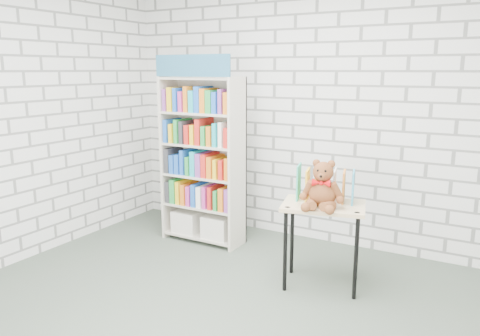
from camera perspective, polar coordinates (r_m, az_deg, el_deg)
The scene contains 6 objects.
ground at distance 3.74m, azimuth -3.25°, elevation -17.79°, with size 4.50×4.50×0.00m, color #434E42.
room_shell at distance 3.25m, azimuth -3.63°, elevation 10.73°, with size 4.52×4.02×2.81m.
bookshelf at distance 5.01m, azimuth -4.55°, elevation 1.08°, with size 0.89×0.35×2.00m.
display_table at distance 4.05m, azimuth 10.11°, elevation -5.74°, with size 0.78×0.63×0.74m.
table_books at distance 4.09m, azimuth 10.38°, elevation -2.00°, with size 0.51×0.32×0.28m.
teddy_bear at distance 3.88m, azimuth 9.98°, elevation -2.52°, with size 0.37×0.35×0.40m.
Camera 1 is at (1.77, -2.72, 1.85)m, focal length 35.00 mm.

